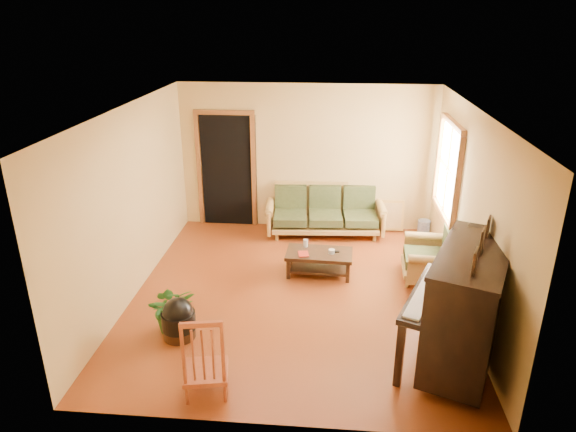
# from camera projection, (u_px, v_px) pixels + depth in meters

# --- Properties ---
(floor) EXTENTS (5.00, 5.00, 0.00)m
(floor) POSITION_uv_depth(u_px,v_px,m) (296.00, 293.00, 7.27)
(floor) COLOR #60240C
(floor) RESTS_ON ground
(doorway) EXTENTS (1.08, 0.16, 2.05)m
(doorway) POSITION_uv_depth(u_px,v_px,m) (226.00, 171.00, 9.31)
(doorway) COLOR black
(doorway) RESTS_ON floor
(window) EXTENTS (0.12, 1.36, 1.46)m
(window) POSITION_uv_depth(u_px,v_px,m) (448.00, 170.00, 7.74)
(window) COLOR white
(window) RESTS_ON right_wall
(sofa) EXTENTS (2.10, 0.99, 0.88)m
(sofa) POSITION_uv_depth(u_px,v_px,m) (325.00, 211.00, 9.06)
(sofa) COLOR #A47B3C
(sofa) RESTS_ON floor
(coffee_table) EXTENTS (1.01, 0.58, 0.36)m
(coffee_table) POSITION_uv_depth(u_px,v_px,m) (319.00, 263.00, 7.76)
(coffee_table) COLOR black
(coffee_table) RESTS_ON floor
(armchair) EXTENTS (0.87, 0.91, 0.86)m
(armchair) POSITION_uv_depth(u_px,v_px,m) (428.00, 253.00, 7.52)
(armchair) COLOR #A47B3C
(armchair) RESTS_ON floor
(piano) EXTENTS (1.47, 1.83, 1.41)m
(piano) POSITION_uv_depth(u_px,v_px,m) (466.00, 310.00, 5.58)
(piano) COLOR black
(piano) RESTS_ON floor
(footstool) EXTENTS (0.43, 0.43, 0.39)m
(footstool) POSITION_uv_depth(u_px,v_px,m) (179.00, 323.00, 6.24)
(footstool) COLOR black
(footstool) RESTS_ON floor
(red_chair) EXTENTS (0.53, 0.57, 0.96)m
(red_chair) POSITION_uv_depth(u_px,v_px,m) (205.00, 352.00, 5.24)
(red_chair) COLOR maroon
(red_chair) RESTS_ON floor
(leaning_frame) EXTENTS (0.45, 0.11, 0.60)m
(leaning_frame) POSITION_uv_depth(u_px,v_px,m) (391.00, 215.00, 9.25)
(leaning_frame) COLOR #BF903F
(leaning_frame) RESTS_ON floor
(ceramic_crock) EXTENTS (0.23, 0.23, 0.27)m
(ceramic_crock) POSITION_uv_depth(u_px,v_px,m) (424.00, 228.00, 9.13)
(ceramic_crock) COLOR #354F9F
(ceramic_crock) RESTS_ON floor
(potted_plant) EXTENTS (0.72, 0.68, 0.63)m
(potted_plant) POSITION_uv_depth(u_px,v_px,m) (172.00, 308.00, 6.33)
(potted_plant) COLOR #1D5017
(potted_plant) RESTS_ON floor
(book) EXTENTS (0.18, 0.22, 0.02)m
(book) POSITION_uv_depth(u_px,v_px,m) (298.00, 254.00, 7.61)
(book) COLOR maroon
(book) RESTS_ON coffee_table
(candle) EXTENTS (0.09, 0.09, 0.12)m
(candle) POSITION_uv_depth(u_px,v_px,m) (305.00, 243.00, 7.85)
(candle) COLOR silver
(candle) RESTS_ON coffee_table
(glass_jar) EXTENTS (0.10, 0.10, 0.06)m
(glass_jar) POSITION_uv_depth(u_px,v_px,m) (332.00, 251.00, 7.65)
(glass_jar) COLOR silver
(glass_jar) RESTS_ON coffee_table
(remote) EXTENTS (0.17, 0.07, 0.02)m
(remote) POSITION_uv_depth(u_px,v_px,m) (334.00, 252.00, 7.69)
(remote) COLOR black
(remote) RESTS_ON coffee_table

